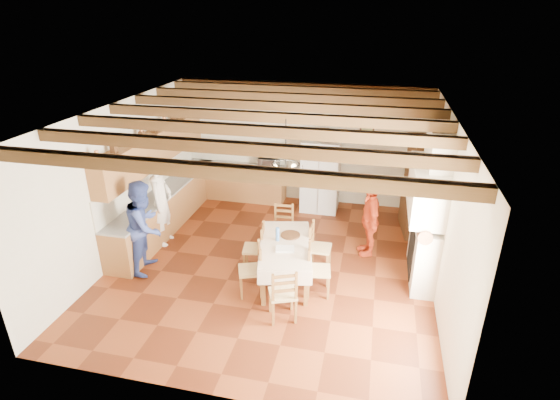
% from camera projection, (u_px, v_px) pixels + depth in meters
% --- Properties ---
extents(floor, '(6.00, 6.50, 0.02)m').
position_uv_depth(floor, '(272.00, 264.00, 8.58)').
color(floor, '#4C1E0C').
rests_on(floor, ground).
extents(ceiling, '(6.00, 6.50, 0.02)m').
position_uv_depth(ceiling, '(270.00, 111.00, 7.35)').
color(ceiling, white).
rests_on(ceiling, ground).
extents(wall_back, '(6.00, 0.02, 3.00)m').
position_uv_depth(wall_back, '(303.00, 143.00, 10.86)').
color(wall_back, beige).
rests_on(wall_back, ground).
extents(wall_front, '(6.00, 0.02, 3.00)m').
position_uv_depth(wall_front, '(203.00, 301.00, 5.06)').
color(wall_front, beige).
rests_on(wall_front, ground).
extents(wall_left, '(0.02, 6.50, 3.00)m').
position_uv_depth(wall_left, '(123.00, 180.00, 8.57)').
color(wall_left, beige).
rests_on(wall_left, ground).
extents(wall_right, '(0.02, 6.50, 3.00)m').
position_uv_depth(wall_right, '(444.00, 209.00, 7.35)').
color(wall_right, beige).
rests_on(wall_right, ground).
extents(ceiling_beams, '(6.00, 6.30, 0.16)m').
position_uv_depth(ceiling_beams, '(270.00, 117.00, 7.39)').
color(ceiling_beams, '#3A2811').
rests_on(ceiling_beams, ground).
extents(lower_cabinets_left, '(0.60, 4.30, 0.86)m').
position_uv_depth(lower_cabinets_left, '(167.00, 209.00, 9.88)').
color(lower_cabinets_left, brown).
rests_on(lower_cabinets_left, ground).
extents(lower_cabinets_back, '(2.30, 0.60, 0.86)m').
position_uv_depth(lower_cabinets_back, '(241.00, 183.00, 11.34)').
color(lower_cabinets_back, brown).
rests_on(lower_cabinets_back, ground).
extents(countertop_left, '(0.62, 4.30, 0.04)m').
position_uv_depth(countertop_left, '(165.00, 190.00, 9.70)').
color(countertop_left, slate).
rests_on(countertop_left, lower_cabinets_left).
extents(countertop_back, '(2.34, 0.62, 0.04)m').
position_uv_depth(countertop_back, '(240.00, 166.00, 11.16)').
color(countertop_back, slate).
rests_on(countertop_back, lower_cabinets_back).
extents(backsplash_left, '(0.03, 4.30, 0.60)m').
position_uv_depth(backsplash_left, '(151.00, 176.00, 9.63)').
color(backsplash_left, silver).
rests_on(backsplash_left, ground).
extents(backsplash_back, '(2.30, 0.03, 0.60)m').
position_uv_depth(backsplash_back, '(243.00, 151.00, 11.28)').
color(backsplash_back, silver).
rests_on(backsplash_back, ground).
extents(upper_cabinets, '(0.35, 4.20, 0.70)m').
position_uv_depth(upper_cabinets, '(155.00, 148.00, 9.33)').
color(upper_cabinets, brown).
rests_on(upper_cabinets, ground).
extents(fireplace, '(0.56, 1.60, 2.80)m').
position_uv_depth(fireplace, '(425.00, 208.00, 7.63)').
color(fireplace, beige).
rests_on(fireplace, ground).
extents(wall_picture, '(0.34, 0.03, 0.42)m').
position_uv_depth(wall_picture, '(367.00, 134.00, 10.38)').
color(wall_picture, black).
rests_on(wall_picture, ground).
extents(refrigerator, '(0.89, 0.73, 1.77)m').
position_uv_depth(refrigerator, '(321.00, 175.00, 10.55)').
color(refrigerator, silver).
rests_on(refrigerator, floor).
extents(hutch, '(0.61, 1.20, 2.10)m').
position_uv_depth(hutch, '(417.00, 187.00, 9.45)').
color(hutch, '#382410').
rests_on(hutch, floor).
extents(dining_table, '(1.21, 1.87, 0.76)m').
position_uv_depth(dining_table, '(285.00, 247.00, 7.82)').
color(dining_table, white).
rests_on(dining_table, floor).
extents(chandelier, '(0.47, 0.47, 0.03)m').
position_uv_depth(chandelier, '(286.00, 164.00, 7.18)').
color(chandelier, black).
rests_on(chandelier, ground).
extents(chair_left_near, '(0.52, 0.53, 0.96)m').
position_uv_depth(chair_left_near, '(250.00, 269.00, 7.52)').
color(chair_left_near, brown).
rests_on(chair_left_near, floor).
extents(chair_left_far, '(0.46, 0.48, 0.96)m').
position_uv_depth(chair_left_far, '(254.00, 248.00, 8.19)').
color(chair_left_far, brown).
rests_on(chair_left_far, floor).
extents(chair_right_near, '(0.46, 0.48, 0.96)m').
position_uv_depth(chair_right_near, '(319.00, 269.00, 7.52)').
color(chair_right_near, brown).
rests_on(chair_right_near, floor).
extents(chair_right_far, '(0.41, 0.43, 0.96)m').
position_uv_depth(chair_right_far, '(320.00, 247.00, 8.21)').
color(chair_right_far, brown).
rests_on(chair_right_far, floor).
extents(chair_end_near, '(0.54, 0.53, 0.96)m').
position_uv_depth(chair_end_near, '(283.00, 293.00, 6.90)').
color(chair_end_near, brown).
rests_on(chair_end_near, floor).
extents(chair_end_far, '(0.45, 0.43, 0.96)m').
position_uv_depth(chair_end_far, '(283.00, 228.00, 8.93)').
color(chair_end_far, brown).
rests_on(chair_end_far, floor).
extents(person_man, '(0.54, 0.74, 1.87)m').
position_uv_depth(person_man, '(161.00, 202.00, 9.00)').
color(person_man, silver).
rests_on(person_man, floor).
extents(person_woman_blue, '(0.79, 0.96, 1.80)m').
position_uv_depth(person_woman_blue, '(145.00, 226.00, 8.08)').
color(person_woman_blue, '#33448E').
rests_on(person_woman_blue, floor).
extents(person_woman_red, '(0.58, 0.96, 1.53)m').
position_uv_depth(person_woman_red, '(370.00, 219.00, 8.64)').
color(person_woman_red, red).
rests_on(person_woman_red, floor).
extents(microwave, '(0.50, 0.36, 0.27)m').
position_uv_depth(microwave, '(269.00, 163.00, 10.94)').
color(microwave, silver).
rests_on(microwave, countertop_back).
extents(fridge_vase, '(0.35, 0.35, 0.29)m').
position_uv_depth(fridge_vase, '(328.00, 134.00, 10.11)').
color(fridge_vase, '#382410').
rests_on(fridge_vase, refrigerator).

